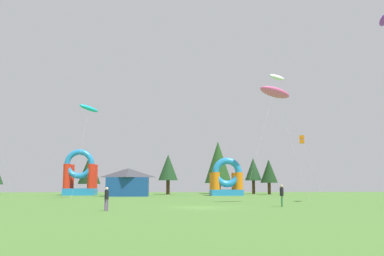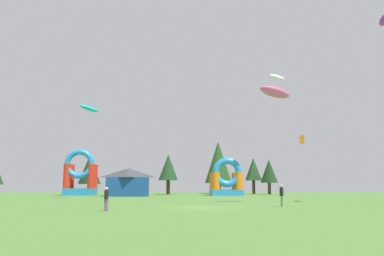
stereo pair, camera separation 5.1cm
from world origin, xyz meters
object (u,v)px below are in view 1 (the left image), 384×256
(kite_pink_parafoil, at_px, (275,92))
(festival_tent, at_px, (128,182))
(kite_cyan_parafoil, at_px, (89,108))
(inflatable_yellow_castle, at_px, (80,178))
(person_near_camera, at_px, (107,197))
(person_midfield, at_px, (282,194))
(kite_white_parafoil, at_px, (277,77))
(inflatable_blue_arch, at_px, (226,182))
(kite_orange_box, at_px, (302,139))

(kite_pink_parafoil, relative_size, festival_tent, 1.90)
(kite_pink_parafoil, bearing_deg, festival_tent, 124.30)
(kite_cyan_parafoil, xyz_separation_m, inflatable_yellow_castle, (-4.10, 15.85, -8.50))
(kite_cyan_parafoil, xyz_separation_m, person_near_camera, (5.86, -23.09, -10.31))
(kite_cyan_parafoil, bearing_deg, person_midfield, -43.87)
(kite_white_parafoil, bearing_deg, kite_cyan_parafoil, -164.09)
(inflatable_blue_arch, bearing_deg, kite_orange_box, -36.64)
(kite_white_parafoil, distance_m, person_midfield, 31.59)
(kite_pink_parafoil, height_order, person_midfield, kite_pink_parafoil)
(person_near_camera, distance_m, inflatable_blue_arch, 39.17)
(inflatable_blue_arch, bearing_deg, kite_cyan_parafoil, -144.53)
(kite_pink_parafoil, bearing_deg, person_near_camera, -146.17)
(kite_cyan_parafoil, height_order, inflatable_yellow_castle, kite_cyan_parafoil)
(festival_tent, bearing_deg, person_midfield, -62.30)
(kite_pink_parafoil, xyz_separation_m, person_near_camera, (-14.49, -9.71, -9.67))
(kite_white_parafoil, height_order, person_midfield, kite_white_parafoil)
(person_midfield, height_order, inflatable_yellow_castle, inflatable_yellow_castle)
(inflatable_yellow_castle, height_order, festival_tent, inflatable_yellow_castle)
(inflatable_yellow_castle, relative_size, festival_tent, 1.21)
(kite_orange_box, xyz_separation_m, person_midfield, (-9.88, -24.87, -7.09))
(kite_cyan_parafoil, distance_m, inflatable_yellow_castle, 18.44)
(kite_pink_parafoil, height_order, inflatable_blue_arch, kite_pink_parafoil)
(kite_orange_box, xyz_separation_m, person_near_camera, (-23.35, -29.37, -7.19))
(inflatable_blue_arch, height_order, festival_tent, inflatable_blue_arch)
(kite_orange_box, distance_m, person_near_camera, 38.21)
(kite_white_parafoil, relative_size, inflatable_yellow_castle, 2.49)
(kite_pink_parafoil, distance_m, inflatable_blue_arch, 28.41)
(kite_orange_box, xyz_separation_m, kite_cyan_parafoil, (-29.22, -6.28, 3.12))
(person_near_camera, bearing_deg, kite_orange_box, 62.88)
(person_midfield, xyz_separation_m, inflatable_blue_arch, (-0.10, 32.29, 1.08))
(person_near_camera, distance_m, inflatable_yellow_castle, 40.23)
(kite_cyan_parafoil, distance_m, person_midfield, 28.70)
(kite_orange_box, relative_size, person_near_camera, 5.39)
(kite_orange_box, bearing_deg, kite_cyan_parafoil, -167.87)
(kite_white_parafoil, relative_size, kite_cyan_parafoil, 1.53)
(kite_cyan_parafoil, bearing_deg, inflatable_yellow_castle, 104.49)
(person_midfield, bearing_deg, kite_orange_box, -176.31)
(kite_orange_box, relative_size, kite_white_parafoil, 0.48)
(person_midfield, distance_m, inflatable_blue_arch, 32.31)
(inflatable_yellow_castle, bearing_deg, festival_tent, -33.17)
(inflatable_yellow_castle, distance_m, festival_tent, 9.76)
(festival_tent, bearing_deg, kite_white_parafoil, -7.89)
(kite_white_parafoil, bearing_deg, inflatable_yellow_castle, 164.50)
(person_near_camera, height_order, festival_tent, festival_tent)
(person_near_camera, height_order, person_midfield, person_midfield)
(kite_cyan_parafoil, distance_m, inflatable_blue_arch, 25.32)
(kite_cyan_parafoil, xyz_separation_m, person_midfield, (19.34, -18.59, -10.21))
(person_midfield, height_order, festival_tent, festival_tent)
(person_near_camera, distance_m, festival_tent, 33.68)
(kite_pink_parafoil, xyz_separation_m, person_midfield, (-1.02, -5.21, -9.58))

